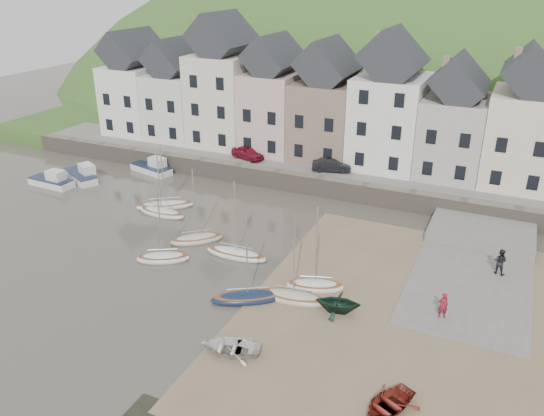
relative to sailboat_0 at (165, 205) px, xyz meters
The scene contains 26 objects.
ground 14.27m from the sailboat_0, 35.02° to the right, with size 160.00×160.00×0.00m, color #444035.
quay_land 26.53m from the sailboat_0, 63.86° to the left, with size 90.00×30.00×1.50m, color #386127.
quay_street 17.02m from the sailboat_0, 46.49° to the left, with size 70.00×7.00×0.10m, color slate.
seawall 14.65m from the sailboat_0, 37.01° to the left, with size 70.00×1.20×1.80m, color slate.
beach 24.12m from the sailboat_0, 19.85° to the right, with size 18.00×26.00×0.06m, color #79614A.
slipway 26.69m from the sailboat_0, ahead, with size 8.00×18.00×0.12m, color slate.
hillside 55.34m from the sailboat_0, 82.64° to the left, with size 134.40×84.00×84.00m.
townhouse_terrace 21.93m from the sailboat_0, 49.62° to the left, with size 61.05×8.00×13.93m.
sailboat_0 is the anchor object (origin of this frame).
sailboat_1 1.61m from the sailboat_0, 65.28° to the right, with size 4.53×1.51×6.32m.
sailboat_2 7.68m from the sailboat_0, 36.50° to the right, with size 4.16×3.90×6.32m.
sailboat_3 9.92m from the sailboat_0, 56.04° to the right, with size 4.18×3.21×6.32m.
sailboat_4 11.56m from the sailboat_0, 28.00° to the right, with size 4.99×1.70×6.32m.
sailboat_5 17.17m from the sailboat_0, 37.11° to the right, with size 4.97×3.83×6.32m.
sailboat_6 18.61m from the sailboat_0, 22.66° to the right, with size 4.21×2.69×6.32m.
sailboat_7 18.74m from the sailboat_0, 29.05° to the right, with size 4.61×2.05×6.32m.
motorboat_0 12.12m from the sailboat_0, 168.65° to the left, with size 5.32×3.80×1.70m.
motorboat_1 13.36m from the sailboat_0, behind, with size 4.87×1.96×1.70m.
motorboat_2 9.80m from the sailboat_0, 132.30° to the left, with size 5.20×2.89×1.70m.
rowboat_white 21.68m from the sailboat_0, 45.52° to the right, with size 2.47×3.46×0.72m, color silver.
rowboat_green 21.52m from the sailboat_0, 25.29° to the right, with size 2.43×2.81×1.48m, color black.
rowboat_red 29.14m from the sailboat_0, 33.47° to the right, with size 2.31×3.23×0.67m, color maroon.
person_red 26.50m from the sailboat_0, 15.58° to the right, with size 0.63×0.41×1.72m, color maroon.
person_dark 28.36m from the sailboat_0, ahead, with size 0.93×0.73×1.92m, color black.
car_left 11.79m from the sailboat_0, 76.67° to the left, with size 1.54×3.83×1.30m, color maroon.
car_right 16.59m from the sailboat_0, 43.37° to the left, with size 1.33×3.83×1.26m, color black.
Camera 1 is at (15.93, -28.82, 19.91)m, focal length 35.82 mm.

